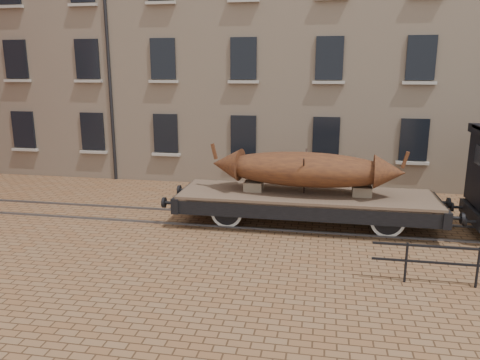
# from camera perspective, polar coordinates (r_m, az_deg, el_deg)

# --- Properties ---
(ground) EXTENTS (90.00, 90.00, 0.00)m
(ground) POSITION_cam_1_polar(r_m,az_deg,el_deg) (15.60, 6.31, -5.36)
(ground) COLOR brown
(warehouse_cream) EXTENTS (40.00, 10.19, 14.00)m
(warehouse_cream) POSITION_cam_1_polar(r_m,az_deg,el_deg) (24.88, 15.82, 17.60)
(warehouse_cream) COLOR beige
(warehouse_cream) RESTS_ON ground
(rail_track) EXTENTS (30.00, 1.52, 0.06)m
(rail_track) POSITION_cam_1_polar(r_m,az_deg,el_deg) (15.59, 6.31, -5.25)
(rail_track) COLOR #59595E
(rail_track) RESTS_ON ground
(flatcar_wagon) EXTENTS (9.19, 2.49, 1.39)m
(flatcar_wagon) POSITION_cam_1_polar(r_m,az_deg,el_deg) (15.32, 8.07, -2.38)
(flatcar_wagon) COLOR brown
(flatcar_wagon) RESTS_ON ground
(iron_boat) EXTENTS (6.25, 2.05, 1.51)m
(iron_boat) POSITION_cam_1_polar(r_m,az_deg,el_deg) (15.08, 7.89, 1.32)
(iron_boat) COLOR brown
(iron_boat) RESTS_ON flatcar_wagon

